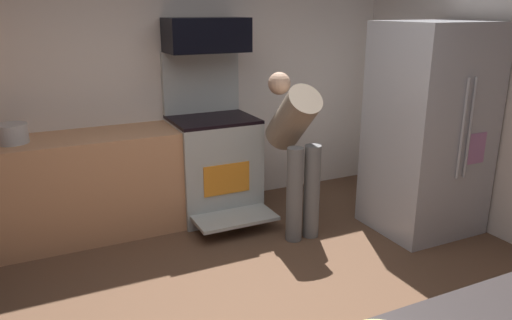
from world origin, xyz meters
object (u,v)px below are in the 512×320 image
(person_cook, at_px, (295,141))
(refrigerator, at_px, (428,129))
(microwave, at_px, (206,35))
(oven_range, at_px, (213,163))
(stock_pot, at_px, (11,134))

(person_cook, bearing_deg, refrigerator, -20.31)
(refrigerator, xyz_separation_m, person_cook, (-1.10, 0.41, -0.08))
(microwave, height_order, refrigerator, microwave)
(oven_range, distance_m, stock_pot, 1.75)
(microwave, xyz_separation_m, stock_pot, (-1.68, -0.08, -0.71))
(microwave, bearing_deg, oven_range, -90.00)
(microwave, relative_size, person_cook, 0.53)
(person_cook, relative_size, stock_pot, 5.55)
(microwave, height_order, person_cook, microwave)
(stock_pot, bearing_deg, refrigerator, -18.92)
(person_cook, bearing_deg, oven_range, 124.83)
(refrigerator, bearing_deg, person_cook, 159.69)
(microwave, distance_m, refrigerator, 2.14)
(oven_range, xyz_separation_m, microwave, (-0.00, 0.09, 1.18))
(refrigerator, relative_size, stock_pot, 7.30)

